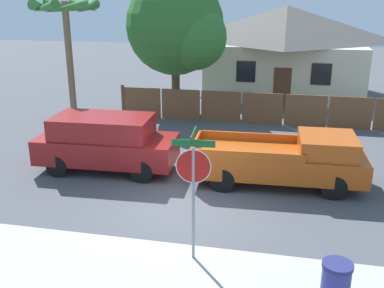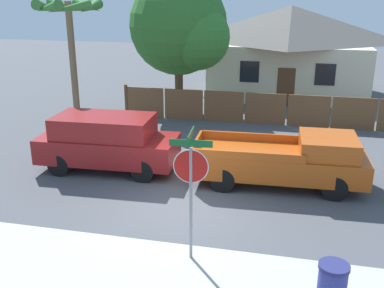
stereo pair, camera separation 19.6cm
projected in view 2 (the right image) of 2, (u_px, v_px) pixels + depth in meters
name	position (u px, v px, depth m)	size (l,w,h in m)	color
ground_plane	(180.00, 205.00, 12.68)	(80.00, 80.00, 0.00)	#4C4F54
sidewalk_strip	(138.00, 281.00, 9.36)	(36.00, 3.20, 0.01)	#B2B2AD
wooden_fence	(265.00, 109.00, 20.21)	(13.39, 0.12, 1.52)	brown
house	(289.00, 49.00, 25.69)	(9.17, 6.72, 5.00)	beige
oak_tree	(182.00, 28.00, 21.00)	(4.87, 4.63, 6.52)	brown
palm_tree	(69.00, 18.00, 18.40)	(2.69, 2.90, 5.46)	brown
red_suv	(107.00, 141.00, 14.94)	(4.65, 2.07, 1.86)	maroon
orange_pickup	(286.00, 160.00, 13.78)	(5.28, 2.16, 1.64)	#B74C14
stop_sign	(191.00, 175.00, 9.55)	(0.92, 0.82, 2.99)	gray
trash_bin	(332.00, 286.00, 8.45)	(0.58, 0.58, 0.93)	navy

